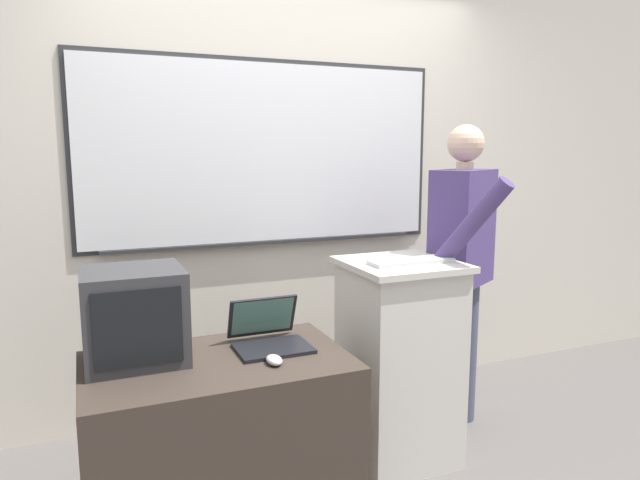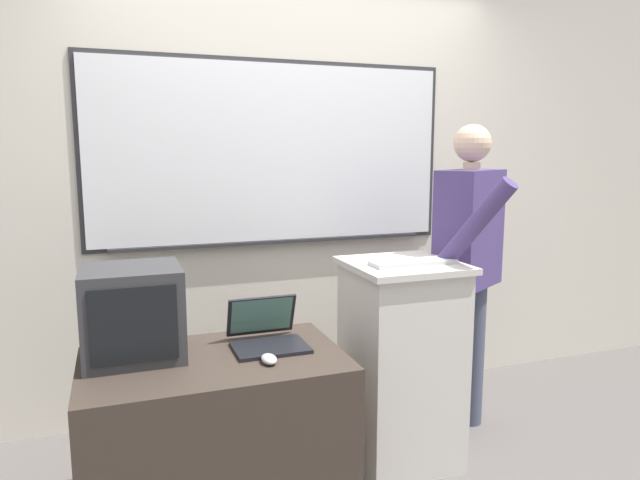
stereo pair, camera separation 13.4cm
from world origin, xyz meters
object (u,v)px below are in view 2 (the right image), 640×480
person_presenter (469,260)px  side_desk (217,440)px  computer_mouse_by_keyboard (447,258)px  crt_monitor (133,313)px  lectern_podium (401,362)px  computer_mouse_by_laptop (269,359)px  wireless_keyboard (413,262)px  laptop (266,333)px

person_presenter → side_desk: bearing=162.1°
computer_mouse_by_keyboard → crt_monitor: size_ratio=0.26×
lectern_podium → computer_mouse_by_keyboard: computer_mouse_by_keyboard is taller
computer_mouse_by_laptop → computer_mouse_by_keyboard: bearing=15.0°
computer_mouse_by_keyboard → wireless_keyboard: bearing=-174.4°
side_desk → laptop: bearing=19.6°
person_presenter → computer_mouse_by_laptop: size_ratio=16.80×
person_presenter → laptop: 1.21m
side_desk → person_presenter: person_presenter is taller
laptop → wireless_keyboard: (0.72, 0.02, 0.26)m
laptop → computer_mouse_by_laptop: laptop is taller
crt_monitor → person_presenter: bearing=6.5°
computer_mouse_by_keyboard → computer_mouse_by_laptop: bearing=-165.0°
laptop → computer_mouse_by_keyboard: (0.92, 0.04, 0.27)m
lectern_podium → computer_mouse_by_laptop: (-0.75, -0.31, 0.22)m
laptop → computer_mouse_by_keyboard: bearing=2.5°
side_desk → crt_monitor: bearing=158.1°
lectern_podium → wireless_keyboard: (0.02, -0.07, 0.51)m
side_desk → wireless_keyboard: size_ratio=2.54×
side_desk → computer_mouse_by_keyboard: (1.16, 0.13, 0.67)m
computer_mouse_by_keyboard → side_desk: bearing=-173.8°
computer_mouse_by_laptop → crt_monitor: size_ratio=0.26×
person_presenter → computer_mouse_by_laptop: person_presenter is taller
laptop → side_desk: bearing=-160.4°
lectern_podium → laptop: lectern_podium is taller
side_desk → computer_mouse_by_keyboard: bearing=6.2°
wireless_keyboard → crt_monitor: bearing=179.4°
person_presenter → crt_monitor: bearing=156.0°
laptop → crt_monitor: (-0.54, 0.04, 0.14)m
lectern_podium → laptop: size_ratio=3.27×
computer_mouse_by_keyboard → crt_monitor: 1.47m
side_desk → person_presenter: bearing=12.6°
side_desk → person_presenter: 1.57m
crt_monitor → lectern_podium: bearing=2.4°
side_desk → crt_monitor: size_ratio=2.72×
wireless_keyboard → computer_mouse_by_laptop: 0.86m
lectern_podium → computer_mouse_by_laptop: lectern_podium is taller
laptop → computer_mouse_by_keyboard: computer_mouse_by_keyboard is taller
computer_mouse_by_laptop → computer_mouse_by_keyboard: size_ratio=1.00×
lectern_podium → crt_monitor: 1.31m
wireless_keyboard → computer_mouse_by_laptop: wireless_keyboard is taller
wireless_keyboard → crt_monitor: crt_monitor is taller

